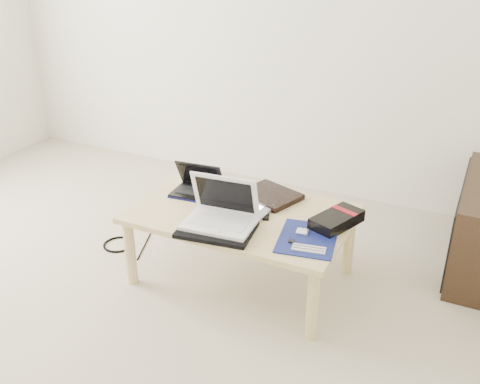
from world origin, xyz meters
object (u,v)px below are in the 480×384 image
at_px(white_laptop, 221,213).
at_px(gpu_box, 337,220).
at_px(coffee_table, 241,220).
at_px(netbook, 198,187).

height_order(white_laptop, gpu_box, white_laptop).
distance_m(white_laptop, gpu_box, 0.56).
xyz_separation_m(white_laptop, gpu_box, (0.50, 0.25, -0.04)).
bearing_deg(coffee_table, gpu_box, 8.50).
xyz_separation_m(coffee_table, netbook, (-0.31, 0.09, 0.09)).
height_order(coffee_table, gpu_box, gpu_box).
bearing_deg(white_laptop, coffee_table, 82.99).
relative_size(coffee_table, netbook, 3.93).
bearing_deg(gpu_box, white_laptop, -153.38).
bearing_deg(coffee_table, netbook, 163.63).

